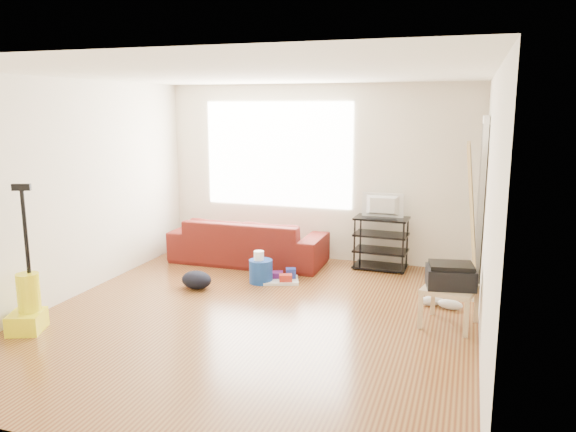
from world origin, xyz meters
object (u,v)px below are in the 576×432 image
(backpack, at_px, (197,288))
(cleaning_tray, at_px, (282,278))
(sofa, at_px, (249,262))
(side_table, at_px, (450,293))
(tv_stand, at_px, (381,243))
(vacuum, at_px, (27,304))
(bucket, at_px, (261,282))

(backpack, bearing_deg, cleaning_tray, 46.32)
(sofa, distance_m, side_table, 3.22)
(tv_stand, xyz_separation_m, vacuum, (-2.97, -3.25, -0.10))
(tv_stand, bearing_deg, backpack, -139.69)
(tv_stand, relative_size, side_table, 1.25)
(bucket, relative_size, cleaning_tray, 0.55)
(side_table, xyz_separation_m, backpack, (-2.98, 0.26, -0.34))
(tv_stand, height_order, bucket, tv_stand)
(sofa, xyz_separation_m, bucket, (0.50, -0.82, 0.00))
(bucket, xyz_separation_m, vacuum, (-1.64, -2.15, 0.27))
(vacuum, bearing_deg, sofa, 47.44)
(cleaning_tray, xyz_separation_m, backpack, (-0.91, -0.58, -0.05))
(side_table, distance_m, vacuum, 4.20)
(side_table, bearing_deg, vacuum, -160.02)
(tv_stand, bearing_deg, cleaning_tray, -135.95)
(bucket, height_order, cleaning_tray, cleaning_tray)
(tv_stand, xyz_separation_m, bucket, (-1.33, -1.09, -0.37))
(tv_stand, bearing_deg, sofa, -169.06)
(side_table, xyz_separation_m, vacuum, (-3.95, -1.44, -0.07))
(sofa, bearing_deg, side_table, 151.26)
(cleaning_tray, height_order, vacuum, vacuum)
(cleaning_tray, height_order, backpack, cleaning_tray)
(tv_stand, bearing_deg, bucket, -138.07)
(bucket, distance_m, vacuum, 2.72)
(sofa, bearing_deg, bucket, 121.23)
(tv_stand, distance_m, side_table, 2.06)
(bucket, bearing_deg, cleaning_tray, 27.83)
(side_table, bearing_deg, backpack, 174.99)
(sofa, relative_size, backpack, 5.57)
(cleaning_tray, relative_size, vacuum, 0.37)
(backpack, xyz_separation_m, vacuum, (-0.97, -1.70, 0.27))
(side_table, relative_size, backpack, 1.51)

